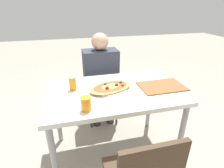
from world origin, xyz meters
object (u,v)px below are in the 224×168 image
(chair_far_seated, at_px, (100,85))
(pizza_main, at_px, (111,87))
(soda_can, at_px, (73,83))
(dining_table, at_px, (113,98))
(person_seated, at_px, (101,74))
(drink_glass, at_px, (86,104))

(chair_far_seated, relative_size, pizza_main, 1.84)
(chair_far_seated, relative_size, soda_can, 7.01)
(dining_table, height_order, person_seated, person_seated)
(chair_far_seated, bearing_deg, drink_glass, 74.13)
(soda_can, bearing_deg, drink_glass, -78.17)
(dining_table, height_order, soda_can, soda_can)
(chair_far_seated, height_order, person_seated, person_seated)
(person_seated, distance_m, drink_glass, 0.93)
(person_seated, bearing_deg, dining_table, 89.92)
(dining_table, distance_m, chair_far_seated, 0.75)
(dining_table, relative_size, soda_can, 9.84)
(pizza_main, relative_size, drink_glass, 4.43)
(pizza_main, bearing_deg, drink_glass, -131.76)
(dining_table, relative_size, chair_far_seated, 1.40)
(soda_can, distance_m, drink_glass, 0.38)
(pizza_main, bearing_deg, person_seated, 87.86)
(chair_far_seated, bearing_deg, person_seated, 90.00)
(person_seated, bearing_deg, soda_can, 54.43)
(soda_can, height_order, drink_glass, soda_can)
(person_seated, distance_m, pizza_main, 0.59)
(pizza_main, height_order, drink_glass, drink_glass)
(drink_glass, bearing_deg, soda_can, 101.83)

